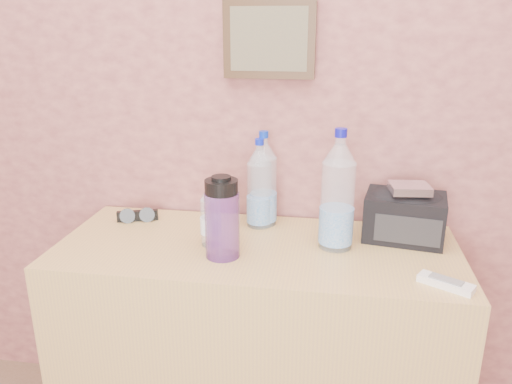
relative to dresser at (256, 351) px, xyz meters
The scene contains 11 objects.
picture_frame 1.04m from the dresser, 90.00° to the left, with size 0.30×0.03×0.25m, color #382311, non-canonical shape.
dresser is the anchor object (origin of this frame).
pet_large_b 0.57m from the dresser, 91.84° to the left, with size 0.09×0.09×0.33m.
pet_large_c 0.55m from the dresser, 95.85° to the left, with size 0.08×0.08×0.31m.
pet_large_d 0.61m from the dresser, ahead, with size 0.10×0.10×0.37m.
pet_small 0.51m from the dresser, behind, with size 0.06×0.06×0.21m.
nalgene_bottle 0.53m from the dresser, 134.49° to the right, with size 0.10×0.10×0.25m.
sunglasses 0.62m from the dresser, 162.52° to the left, with size 0.14×0.05×0.04m, color black, non-canonical shape.
ac_remote 0.69m from the dresser, 18.14° to the right, with size 0.14×0.05×0.02m, color beige.
toiletry_bag 0.67m from the dresser, 16.31° to the left, with size 0.25×0.18×0.17m, color black, non-canonical shape.
foil_packet 0.74m from the dresser, 13.04° to the left, with size 0.12×0.10×0.02m, color white.
Camera 1 is at (0.23, 0.30, 1.44)m, focal length 35.00 mm.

